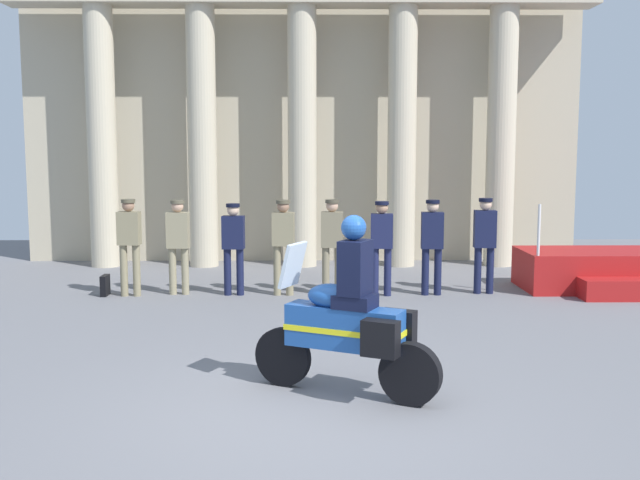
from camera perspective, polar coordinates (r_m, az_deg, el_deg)
ground_plane at (r=7.47m, az=-1.55°, el=-13.15°), size 28.00×28.00×0.00m
colonnade_backdrop at (r=16.89m, az=-1.35°, el=9.73°), size 12.47×1.47×6.24m
reviewing_stand at (r=14.72m, az=21.34°, el=-2.21°), size 3.30×1.97×1.61m
officer_in_row_0 at (r=13.43m, az=-14.25°, el=0.07°), size 0.39×0.25×1.69m
officer_in_row_1 at (r=13.40m, az=-10.70°, el=0.07°), size 0.39×0.25×1.67m
officer_in_row_2 at (r=13.19m, az=-6.58°, el=-0.11°), size 0.39×0.25×1.61m
officer_in_row_3 at (r=13.11m, az=-2.80°, el=0.05°), size 0.39×0.25×1.67m
officer_in_row_4 at (r=13.11m, az=0.92°, el=0.07°), size 0.39×0.25×1.68m
officer_in_row_5 at (r=13.09m, az=4.69°, el=-0.03°), size 0.39×0.25×1.65m
officer_in_row_6 at (r=13.26m, az=8.49°, el=0.05°), size 0.39×0.25×1.67m
officer_in_row_7 at (r=13.56m, az=12.37°, el=0.17°), size 0.39×0.25×1.70m
motorcycle_with_rider at (r=7.81m, az=2.33°, el=-6.17°), size 1.93×1.12×1.90m
briefcase_on_ground at (r=13.71m, az=-15.97°, el=-3.33°), size 0.10×0.32×0.36m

